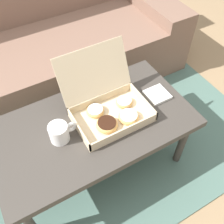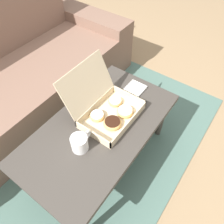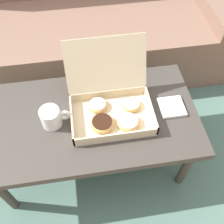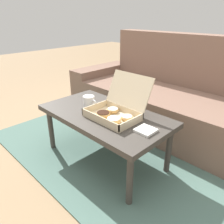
{
  "view_description": "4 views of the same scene",
  "coord_description": "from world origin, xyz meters",
  "px_view_note": "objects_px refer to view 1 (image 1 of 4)",
  "views": [
    {
      "loc": [
        -0.32,
        -0.85,
        1.5
      ],
      "look_at": [
        0.1,
        -0.11,
        0.48
      ],
      "focal_mm": 42.0,
      "sensor_mm": 36.0,
      "label": 1
    },
    {
      "loc": [
        -0.59,
        -0.61,
        1.51
      ],
      "look_at": [
        0.1,
        -0.11,
        0.48
      ],
      "focal_mm": 35.0,
      "sensor_mm": 36.0,
      "label": 2
    },
    {
      "loc": [
        -0.01,
        -0.81,
        1.48
      ],
      "look_at": [
        0.1,
        -0.11,
        0.48
      ],
      "focal_mm": 42.0,
      "sensor_mm": 36.0,
      "label": 3
    },
    {
      "loc": [
        1.14,
        -1.15,
        1.15
      ],
      "look_at": [
        0.1,
        -0.11,
        0.48
      ],
      "focal_mm": 35.0,
      "sensor_mm": 36.0,
      "label": 4
    }
  ],
  "objects_px": {
    "couch": "(37,48)",
    "coffee_mug": "(60,132)",
    "coffee_table": "(93,128)",
    "pastry_box": "(109,107)"
  },
  "relations": [
    {
      "from": "coffee_mug",
      "to": "couch",
      "type": "bearing_deg",
      "value": 79.34
    },
    {
      "from": "coffee_table",
      "to": "coffee_mug",
      "type": "bearing_deg",
      "value": -177.89
    },
    {
      "from": "couch",
      "to": "coffee_mug",
      "type": "bearing_deg",
      "value": -100.66
    },
    {
      "from": "coffee_table",
      "to": "coffee_mug",
      "type": "xyz_separation_m",
      "value": [
        -0.18,
        -0.01,
        0.09
      ]
    },
    {
      "from": "couch",
      "to": "coffee_mug",
      "type": "distance_m",
      "value": 0.96
    },
    {
      "from": "pastry_box",
      "to": "coffee_mug",
      "type": "bearing_deg",
      "value": -175.57
    },
    {
      "from": "pastry_box",
      "to": "coffee_mug",
      "type": "relative_size",
      "value": 2.74
    },
    {
      "from": "couch",
      "to": "coffee_mug",
      "type": "height_order",
      "value": "couch"
    },
    {
      "from": "pastry_box",
      "to": "coffee_mug",
      "type": "xyz_separation_m",
      "value": [
        -0.28,
        -0.02,
        -0.01
      ]
    },
    {
      "from": "coffee_table",
      "to": "pastry_box",
      "type": "relative_size",
      "value": 2.72
    }
  ]
}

